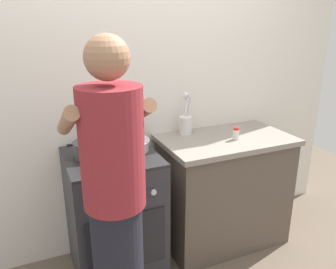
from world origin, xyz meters
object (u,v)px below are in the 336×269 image
object	(u,v)px
pot	(88,150)
spice_bottle	(236,134)
utensil_crock	(186,122)
person	(115,211)
stove_range	(114,214)
mixing_bowl	(129,144)

from	to	relation	value
pot	spice_bottle	xyz separation A→B (m)	(1.08, -0.09, -0.01)
utensil_crock	person	size ratio (longest dim) A/B	0.19
pot	stove_range	bearing A→B (deg)	-10.18
pot	utensil_crock	distance (m)	0.81
stove_range	mixing_bowl	distance (m)	0.51
pot	person	size ratio (longest dim) A/B	0.16
pot	mixing_bowl	distance (m)	0.28
mixing_bowl	person	world-z (taller)	person
spice_bottle	person	size ratio (longest dim) A/B	0.05
stove_range	spice_bottle	distance (m)	1.06
pot	mixing_bowl	world-z (taller)	pot
pot	utensil_crock	bearing A→B (deg)	12.81
mixing_bowl	utensil_crock	xyz separation A→B (m)	(0.51, 0.16, 0.05)
mixing_bowl	pot	bearing A→B (deg)	-176.71
pot	person	bearing A→B (deg)	-89.84
mixing_bowl	person	bearing A→B (deg)	-113.02
person	mixing_bowl	bearing A→B (deg)	66.98
pot	utensil_crock	size ratio (longest dim) A/B	0.80
mixing_bowl	utensil_crock	size ratio (longest dim) A/B	0.86
mixing_bowl	stove_range	bearing A→B (deg)	-163.58
stove_range	pot	world-z (taller)	pot
stove_range	spice_bottle	bearing A→B (deg)	-4.05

